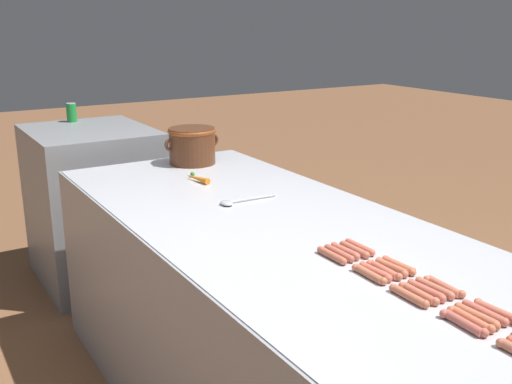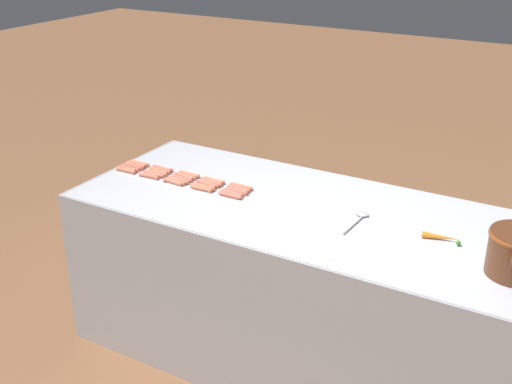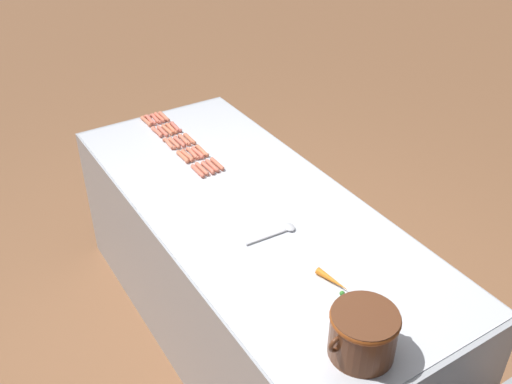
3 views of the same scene
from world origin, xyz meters
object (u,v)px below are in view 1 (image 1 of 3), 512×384
Objects in this scene: hot_dog_13 at (384,270)px; soda_can at (72,113)px; hot_dog_17 at (435,288)px; serving_spoon at (235,202)px; hot_dog_19 at (354,250)px; hot_dog_24 at (360,247)px; back_cabinet at (94,205)px; hot_dog_18 at (392,267)px; hot_dog_4 at (332,255)px; hot_dog_22 at (444,287)px; hot_dog_2 at (409,296)px; hot_dog_9 at (339,253)px; hot_dog_1 at (463,323)px; hot_dog_14 at (345,251)px; hot_dog_12 at (426,291)px; hot_dog_8 at (375,272)px; hot_dog_16 at (485,313)px; hot_dog_3 at (369,274)px; carrot at (197,178)px; hot_dog_11 at (477,316)px; hot_dog_7 at (418,294)px; hot_dog_6 at (470,319)px; bean_pot at (192,144)px; hot_dog_23 at (399,265)px; hot_dog_21 at (496,312)px.

hot_dog_13 is 1.16× the size of soda_can.
serving_spoon is at bearing 93.56° from hot_dog_17.
hot_dog_19 and hot_dog_24 have the same top height.
back_cabinet is 6.95× the size of hot_dog_18.
hot_dog_4 and hot_dog_18 have the same top height.
hot_dog_22 reaches higher than serving_spoon.
hot_dog_17 is (0.10, -0.00, 0.00)m from hot_dog_2.
hot_dog_9 is (0.16, -2.29, 0.42)m from back_cabinet.
hot_dog_1 is 1.00× the size of hot_dog_13.
hot_dog_14 is 0.54× the size of serving_spoon.
hot_dog_12 and hot_dog_13 have the same top height.
hot_dog_8 and hot_dog_16 have the same top height.
carrot reaches higher than hot_dog_3.
soda_can is (-0.20, 3.13, 0.14)m from hot_dog_11.
back_cabinet is 6.94× the size of hot_dog_14.
hot_dog_2 is at bearing -91.71° from hot_dog_3.
hot_dog_4 is 1.00× the size of hot_dog_7.
hot_dog_22 is at bearing -87.01° from carrot.
hot_dog_2 is at bearing -100.41° from hot_dog_14.
hot_dog_2 and hot_dog_6 have the same top height.
hot_dog_4 is at bearing -97.70° from bean_pot.
hot_dog_13 is at bearing -85.68° from back_cabinet.
hot_dog_12 is at bearing -109.73° from hot_dog_23.
bean_pot is (0.16, 1.45, 0.10)m from hot_dog_9.
hot_dog_2 and hot_dog_11 have the same top height.
bean_pot is at bearing 86.18° from hot_dog_11.
hot_dog_8 is 1.00× the size of hot_dog_14.
hot_dog_8 is (0.03, -0.17, 0.00)m from hot_dog_4.
hot_dog_17 is at bearing -85.48° from soda_can.
carrot is at bearing 87.87° from hot_dog_2.
hot_dog_3 is 1.00× the size of hot_dog_24.
back_cabinet is 2.51m from hot_dog_18.
carrot reaches higher than hot_dog_14.
hot_dog_13 is at bearing -70.45° from hot_dog_4.
hot_dog_6 and hot_dog_9 have the same top height.
hot_dog_11 is 0.18m from hot_dog_12.
hot_dog_11 is at bearing -86.59° from hot_dog_9.
hot_dog_12 is 0.18m from hot_dog_16.
hot_dog_2 is 0.80× the size of carrot.
hot_dog_8 and hot_dog_22 have the same top height.
hot_dog_3 is 1.29m from carrot.
hot_dog_1 is 0.54m from hot_dog_9.
hot_dog_1 is 2.00m from bean_pot.
bean_pot reaches higher than hot_dog_16.
hot_dog_24 is 2.62m from soda_can.
hot_dog_3 is (-0.00, 0.35, 0.00)m from hot_dog_1.
hot_dog_6 is at bearing 175.50° from hot_dog_21.
hot_dog_8 is 0.03m from hot_dog_13.
hot_dog_22 is at bearing -84.96° from hot_dog_19.
hot_dog_4 is at bearing -87.03° from soda_can.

